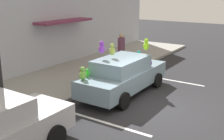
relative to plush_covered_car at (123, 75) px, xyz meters
The scene contains 8 objects.
ground_plane 2.10m from the plush_covered_car, 114.98° to the right, with size 60.00×60.00×0.00m, color #262628.
sidewalk 3.42m from the plush_covered_car, 104.16° to the left, with size 24.00×4.00×0.15m, color gray.
storefront_building 5.94m from the plush_covered_car, 98.36° to the left, with size 24.00×1.25×6.40m.
parking_stripe_front 2.99m from the plush_covered_car, 15.26° to the right, with size 0.12×3.60×0.01m, color silver.
parking_stripe_rear 2.84m from the plush_covered_car, 163.89° to the right, with size 0.12×3.60×0.01m, color silver.
plush_covered_car is the anchor object (origin of this frame).
teddy_bear_on_sidewalk 1.98m from the plush_covered_car, 98.04° to the left, with size 0.37×0.31×0.70m.
pedestrian_near_shopfront 4.27m from the plush_covered_car, 32.71° to the left, with size 0.40×0.40×1.74m.
Camera 1 is at (-8.52, -3.82, 4.05)m, focal length 44.80 mm.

